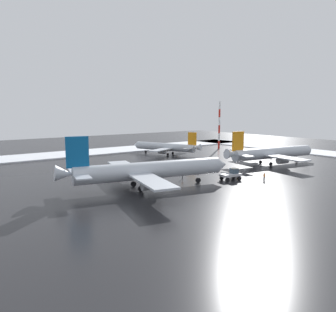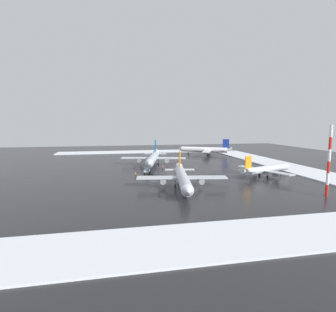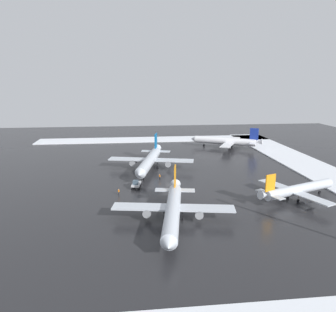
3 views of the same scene
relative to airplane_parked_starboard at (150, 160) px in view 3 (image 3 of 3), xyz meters
name	(u,v)px [view 3 (image 3 of 3)]	position (x,y,z in m)	size (l,w,h in m)	color
ground_plane	(170,178)	(-9.11, -5.66, -3.44)	(240.00, 240.00, 0.00)	#232326
snow_bank_far	(321,172)	(-9.11, -55.66, -3.27)	(152.00, 16.00, 0.36)	white
snow_bank_right	(155,139)	(57.89, -5.66, -3.27)	(14.00, 116.00, 0.36)	white
airplane_parked_starboard	(150,160)	(0.00, 0.00, 0.00)	(34.74, 29.12, 10.42)	silver
airplane_parked_portside	(298,189)	(-31.52, -35.72, -0.85)	(21.45, 25.35, 7.85)	silver
airplane_foreground_jet	(226,141)	(33.36, -35.95, -0.28)	(25.29, 29.64, 9.57)	white
airplane_distant_tail	(173,210)	(-42.60, -2.37, -0.31)	(31.79, 26.55, 9.47)	silver
pushback_tug	(136,184)	(-18.41, 4.93, -2.16)	(4.90, 2.95, 2.50)	silver
ground_crew_near_tug	(160,176)	(-10.76, -2.36, -2.47)	(0.36, 0.36, 1.71)	black
ground_crew_by_nose_gear	(119,192)	(-23.46, 9.57, -2.47)	(0.36, 0.36, 1.71)	black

